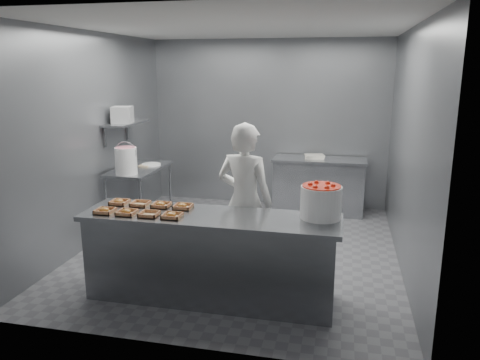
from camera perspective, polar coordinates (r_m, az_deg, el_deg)
name	(u,v)px	position (r m, az deg, el deg)	size (l,w,h in m)	color
floor	(240,249)	(6.22, -0.05, -8.46)	(4.50, 4.50, 0.00)	#4C4C51
ceiling	(240,27)	(5.79, -0.06, 18.19)	(4.50, 4.50, 0.00)	white
wall_back	(268,124)	(8.03, 3.49, 6.87)	(4.00, 0.04, 2.80)	slate
wall_left	(94,139)	(6.57, -17.39, 4.78)	(0.04, 4.50, 2.80)	slate
wall_right	(408,150)	(5.75, 19.82, 3.42)	(0.04, 4.50, 2.80)	slate
service_counter	(211,257)	(4.84, -3.60, -9.33)	(2.60, 0.70, 0.90)	slate
prep_table	(140,188)	(7.09, -12.09, -0.95)	(0.60, 1.20, 0.90)	slate
back_counter	(318,185)	(7.77, 9.54, -0.64)	(1.50, 0.60, 0.90)	slate
wall_shelf	(126,123)	(6.99, -13.75, 6.75)	(0.35, 0.90, 0.03)	slate
tray_0	(105,211)	(4.93, -16.16, -3.60)	(0.19, 0.18, 0.06)	tan
tray_1	(127,212)	(4.83, -13.65, -3.83)	(0.19, 0.18, 0.06)	tan
tray_2	(149,214)	(4.73, -10.99, -4.09)	(0.19, 0.18, 0.04)	tan
tray_3	(172,215)	(4.64, -8.30, -4.29)	(0.19, 0.18, 0.06)	tan
tray_4	(119,202)	(5.20, -14.49, -2.61)	(0.19, 0.18, 0.06)	tan
tray_5	(140,204)	(5.10, -12.05, -2.83)	(0.19, 0.18, 0.04)	tan
tray_6	(161,205)	(5.01, -9.58, -2.99)	(0.19, 0.18, 0.06)	tan
tray_7	(183,206)	(4.92, -6.99, -3.19)	(0.19, 0.18, 0.06)	tan
worker	(245,202)	(5.19, 0.59, -2.66)	(0.64, 0.42, 1.77)	white
strawberry_tub	(321,201)	(4.61, 9.84, -2.51)	(0.40, 0.40, 0.33)	white
glaze_bucket	(126,160)	(6.59, -13.72, 2.36)	(0.31, 0.30, 0.46)	white
bucket_lid	(151,164)	(7.17, -10.77, 1.88)	(0.28, 0.28, 0.02)	white
rag	(145,166)	(7.10, -11.52, 1.72)	(0.15, 0.13, 0.02)	#CCB28C
appliance	(122,115)	(6.90, -14.14, 7.73)	(0.27, 0.31, 0.23)	gray
paper_stack	(314,156)	(7.67, 9.07, 2.85)	(0.30, 0.22, 0.06)	silver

